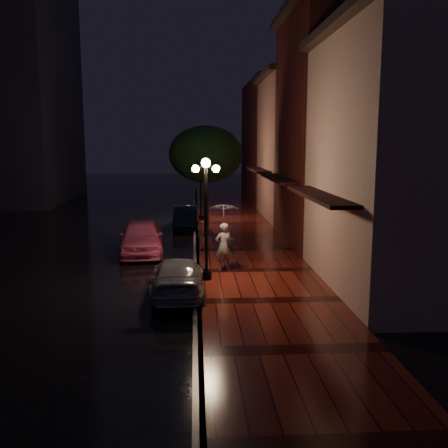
% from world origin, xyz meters
% --- Properties ---
extents(ground, '(120.00, 120.00, 0.00)m').
position_xyz_m(ground, '(0.00, 0.00, 0.00)').
color(ground, black).
rests_on(ground, ground).
extents(sidewalk, '(4.50, 60.00, 0.15)m').
position_xyz_m(sidewalk, '(2.25, 0.00, 0.07)').
color(sidewalk, '#40100B').
rests_on(sidewalk, ground).
extents(curb, '(0.25, 60.00, 0.15)m').
position_xyz_m(curb, '(0.00, 0.00, 0.07)').
color(curb, '#595451').
rests_on(curb, ground).
extents(storefront_near, '(5.00, 8.00, 8.50)m').
position_xyz_m(storefront_near, '(7.00, -6.00, 4.25)').
color(storefront_near, gray).
rests_on(storefront_near, ground).
extents(storefront_mid, '(5.00, 8.00, 11.00)m').
position_xyz_m(storefront_mid, '(7.00, 2.00, 5.50)').
color(storefront_mid, '#511914').
rests_on(storefront_mid, ground).
extents(storefront_far, '(5.00, 8.00, 9.00)m').
position_xyz_m(storefront_far, '(7.00, 10.00, 4.50)').
color(storefront_far, '#8C5951').
rests_on(storefront_far, ground).
extents(storefront_extra, '(5.00, 12.00, 10.00)m').
position_xyz_m(storefront_extra, '(7.00, 20.00, 5.00)').
color(storefront_extra, '#511914').
rests_on(storefront_extra, ground).
extents(streetlamp_near, '(0.96, 0.36, 4.31)m').
position_xyz_m(streetlamp_near, '(0.35, -5.00, 2.60)').
color(streetlamp_near, black).
rests_on(streetlamp_near, sidewalk).
extents(streetlamp_far, '(0.96, 0.36, 4.31)m').
position_xyz_m(streetlamp_far, '(0.35, 9.00, 2.60)').
color(streetlamp_far, black).
rests_on(streetlamp_far, sidewalk).
extents(street_tree, '(4.16, 4.16, 5.80)m').
position_xyz_m(street_tree, '(0.61, 5.99, 4.24)').
color(street_tree, black).
rests_on(street_tree, sidewalk).
extents(pink_car, '(2.25, 4.78, 1.58)m').
position_xyz_m(pink_car, '(-2.47, -0.00, 0.79)').
color(pink_car, '#E15C8D').
rests_on(pink_car, ground).
extents(navy_car, '(1.38, 3.95, 1.30)m').
position_xyz_m(navy_car, '(-0.60, 6.89, 0.65)').
color(navy_car, black).
rests_on(navy_car, ground).
extents(silver_car, '(1.77, 4.24, 1.22)m').
position_xyz_m(silver_car, '(-0.62, -6.28, 0.61)').
color(silver_car, '#95969C').
rests_on(silver_car, ground).
extents(woman_with_umbrella, '(1.07, 1.09, 2.57)m').
position_xyz_m(woman_with_umbrella, '(1.05, -3.67, 1.85)').
color(woman_with_umbrella, white).
rests_on(woman_with_umbrella, sidewalk).
extents(parking_meter, '(0.15, 0.12, 1.47)m').
position_xyz_m(parking_meter, '(0.15, -0.61, 1.04)').
color(parking_meter, black).
rests_on(parking_meter, sidewalk).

